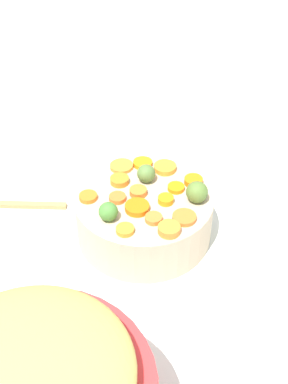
# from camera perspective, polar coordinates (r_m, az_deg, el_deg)

# --- Properties ---
(tabletop) EXTENTS (2.40, 2.40, 0.02)m
(tabletop) POSITION_cam_1_polar(r_m,az_deg,el_deg) (0.87, 1.68, -5.65)
(tabletop) COLOR silver
(tabletop) RESTS_ON ground
(serving_bowl_carrots) EXTENTS (0.22, 0.22, 0.08)m
(serving_bowl_carrots) POSITION_cam_1_polar(r_m,az_deg,el_deg) (0.84, -0.00, -2.63)
(serving_bowl_carrots) COLOR #C3AB8C
(serving_bowl_carrots) RESTS_ON tabletop
(stuffing_mound) EXTENTS (0.21, 0.21, 0.05)m
(stuffing_mound) POSITION_cam_1_polar(r_m,az_deg,el_deg) (0.52, -12.84, -18.83)
(stuffing_mound) COLOR tan
(stuffing_mound) RESTS_ON metal_pot
(carrot_slice_0) EXTENTS (0.05, 0.05, 0.01)m
(carrot_slice_0) POSITION_cam_1_polar(r_m,az_deg,el_deg) (0.88, -2.48, 2.86)
(carrot_slice_0) COLOR orange
(carrot_slice_0) RESTS_ON serving_bowl_carrots
(carrot_slice_1) EXTENTS (0.05, 0.05, 0.01)m
(carrot_slice_1) POSITION_cam_1_polar(r_m,az_deg,el_deg) (0.87, 2.33, 2.69)
(carrot_slice_1) COLOR orange
(carrot_slice_1) RESTS_ON serving_bowl_carrots
(carrot_slice_2) EXTENTS (0.03, 0.03, 0.01)m
(carrot_slice_2) POSITION_cam_1_polar(r_m,az_deg,el_deg) (0.77, 1.07, -2.93)
(carrot_slice_2) COLOR orange
(carrot_slice_2) RESTS_ON serving_bowl_carrots
(carrot_slice_3) EXTENTS (0.04, 0.04, 0.01)m
(carrot_slice_3) POSITION_cam_1_polar(r_m,az_deg,el_deg) (0.84, -2.70, 1.29)
(carrot_slice_3) COLOR orange
(carrot_slice_3) RESTS_ON serving_bowl_carrots
(carrot_slice_4) EXTENTS (0.04, 0.04, 0.01)m
(carrot_slice_4) POSITION_cam_1_polar(r_m,az_deg,el_deg) (0.81, -2.94, -0.65)
(carrot_slice_4) COLOR orange
(carrot_slice_4) RESTS_ON serving_bowl_carrots
(carrot_slice_5) EXTENTS (0.03, 0.03, 0.01)m
(carrot_slice_5) POSITION_cam_1_polar(r_m,az_deg,el_deg) (0.81, 2.39, -0.70)
(carrot_slice_5) COLOR orange
(carrot_slice_5) RESTS_ON serving_bowl_carrots
(carrot_slice_6) EXTENTS (0.05, 0.05, 0.01)m
(carrot_slice_6) POSITION_cam_1_polar(r_m,az_deg,el_deg) (0.79, -0.76, -1.71)
(carrot_slice_6) COLOR orange
(carrot_slice_6) RESTS_ON serving_bowl_carrots
(carrot_slice_7) EXTENTS (0.04, 0.04, 0.01)m
(carrot_slice_7) POSITION_cam_1_polar(r_m,az_deg,el_deg) (0.76, -2.09, -4.18)
(carrot_slice_7) COLOR orange
(carrot_slice_7) RESTS_ON serving_bowl_carrots
(carrot_slice_8) EXTENTS (0.05, 0.05, 0.01)m
(carrot_slice_8) POSITION_cam_1_polar(r_m,az_deg,el_deg) (0.88, -0.14, 3.18)
(carrot_slice_8) COLOR orange
(carrot_slice_8) RESTS_ON serving_bowl_carrots
(carrot_slice_9) EXTENTS (0.04, 0.04, 0.01)m
(carrot_slice_9) POSITION_cam_1_polar(r_m,az_deg,el_deg) (0.82, -0.64, 0.03)
(carrot_slice_9) COLOR orange
(carrot_slice_9) RESTS_ON serving_bowl_carrots
(carrot_slice_10) EXTENTS (0.05, 0.05, 0.01)m
(carrot_slice_10) POSITION_cam_1_polar(r_m,az_deg,el_deg) (0.78, 4.46, -2.82)
(carrot_slice_10) COLOR orange
(carrot_slice_10) RESTS_ON serving_bowl_carrots
(carrot_slice_11) EXTENTS (0.04, 0.04, 0.01)m
(carrot_slice_11) POSITION_cam_1_polar(r_m,az_deg,el_deg) (0.83, 3.54, 0.47)
(carrot_slice_11) COLOR orange
(carrot_slice_11) RESTS_ON serving_bowl_carrots
(carrot_slice_12) EXTENTS (0.04, 0.04, 0.01)m
(carrot_slice_12) POSITION_cam_1_polar(r_m,az_deg,el_deg) (0.84, 5.47, 1.22)
(carrot_slice_12) COLOR orange
(carrot_slice_12) RESTS_ON serving_bowl_carrots
(carrot_slice_13) EXTENTS (0.04, 0.04, 0.01)m
(carrot_slice_13) POSITION_cam_1_polar(r_m,az_deg,el_deg) (0.82, -6.16, -0.53)
(carrot_slice_13) COLOR orange
(carrot_slice_13) RESTS_ON serving_bowl_carrots
(carrot_slice_14) EXTENTS (0.03, 0.03, 0.01)m
(carrot_slice_14) POSITION_cam_1_polar(r_m,az_deg,el_deg) (0.75, 2.78, -4.11)
(carrot_slice_14) COLOR orange
(carrot_slice_14) RESTS_ON serving_bowl_carrots
(brussels_sprout_0) EXTENTS (0.03, 0.03, 0.03)m
(brussels_sprout_0) POSITION_cam_1_polar(r_m,az_deg,el_deg) (0.84, 0.25, 2.05)
(brussels_sprout_0) COLOR #527638
(brussels_sprout_0) RESTS_ON serving_bowl_carrots
(brussels_sprout_1) EXTENTS (0.03, 0.03, 0.03)m
(brussels_sprout_1) POSITION_cam_1_polar(r_m,az_deg,el_deg) (0.77, -3.95, -2.17)
(brussels_sprout_1) COLOR #458234
(brussels_sprout_1) RESTS_ON serving_bowl_carrots
(brussels_sprout_2) EXTENTS (0.03, 0.03, 0.03)m
(brussels_sprout_2) POSITION_cam_1_polar(r_m,az_deg,el_deg) (0.81, 5.82, 0.12)
(brussels_sprout_2) COLOR #557331
(brussels_sprout_2) RESTS_ON serving_bowl_carrots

